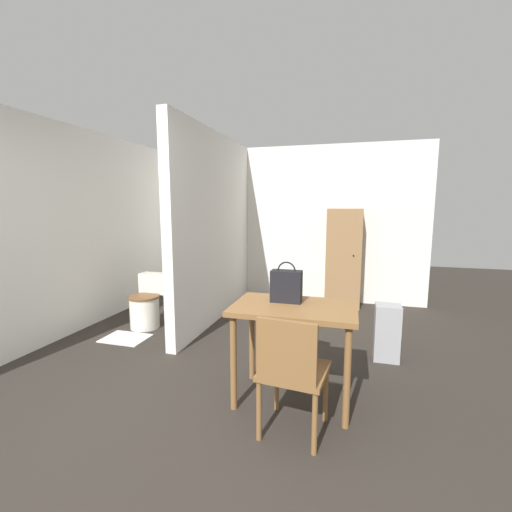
% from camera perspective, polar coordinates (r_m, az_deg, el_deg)
% --- Properties ---
extents(ground_plane, '(16.00, 16.00, 0.00)m').
position_cam_1_polar(ground_plane, '(2.59, -20.88, -28.82)').
color(ground_plane, '#2D2823').
extents(wall_back, '(4.89, 0.12, 2.50)m').
position_cam_1_polar(wall_back, '(5.81, 2.85, 5.39)').
color(wall_back, white).
rests_on(wall_back, ground_plane).
extents(wall_left, '(0.12, 4.96, 2.50)m').
position_cam_1_polar(wall_left, '(4.90, -26.72, 3.99)').
color(wall_left, white).
rests_on(wall_left, ground_plane).
extents(partition_wall, '(0.12, 2.55, 2.50)m').
position_cam_1_polar(partition_wall, '(4.68, -6.77, 4.66)').
color(partition_wall, white).
rests_on(partition_wall, ground_plane).
extents(dining_table, '(0.95, 0.61, 0.78)m').
position_cam_1_polar(dining_table, '(2.72, 6.36, -10.52)').
color(dining_table, brown).
rests_on(dining_table, ground_plane).
extents(wooden_chair, '(0.47, 0.47, 0.85)m').
position_cam_1_polar(wooden_chair, '(2.39, 5.95, -18.34)').
color(wooden_chair, brown).
rests_on(wooden_chair, ground_plane).
extents(toilet, '(0.39, 0.54, 0.66)m').
position_cam_1_polar(toilet, '(4.67, -17.69, -7.69)').
color(toilet, silver).
rests_on(toilet, ground_plane).
extents(handbag, '(0.24, 0.12, 0.33)m').
position_cam_1_polar(handbag, '(2.75, 5.08, -4.97)').
color(handbag, black).
rests_on(handbag, dining_table).
extents(wooden_cabinet, '(0.52, 0.43, 1.51)m').
position_cam_1_polar(wooden_cabinet, '(5.43, 14.40, -0.33)').
color(wooden_cabinet, '#997047').
rests_on(wooden_cabinet, ground_plane).
extents(bath_mat, '(0.51, 0.37, 0.01)m').
position_cam_1_polar(bath_mat, '(4.40, -20.91, -12.68)').
color(bath_mat, silver).
rests_on(bath_mat, ground_plane).
extents(space_heater, '(0.24, 0.22, 0.57)m').
position_cam_1_polar(space_heater, '(3.76, 20.99, -11.80)').
color(space_heater, '#9E9EA3').
rests_on(space_heater, ground_plane).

